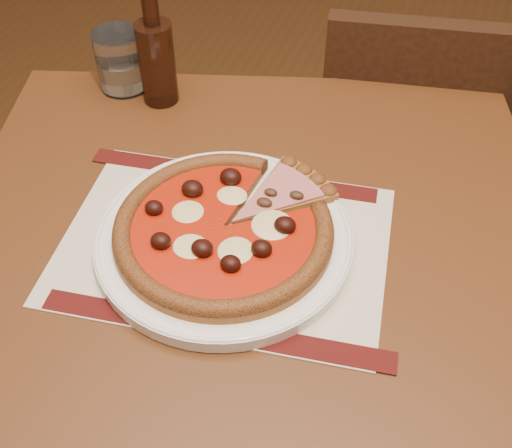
{
  "coord_description": "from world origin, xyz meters",
  "views": [
    {
      "loc": [
        0.46,
        -0.42,
        1.36
      ],
      "look_at": [
        0.26,
        0.11,
        0.78
      ],
      "focal_mm": 45.0,
      "sensor_mm": 36.0,
      "label": 1
    }
  ],
  "objects": [
    {
      "name": "table",
      "position": [
        0.26,
        0.09,
        0.65
      ],
      "size": [
        1.0,
        1.0,
        0.75
      ],
      "rotation": [
        0.0,
        0.0,
        0.3
      ],
      "color": "#572D14",
      "rests_on": "ground"
    },
    {
      "name": "chair_far",
      "position": [
        0.42,
        0.66,
        0.49
      ],
      "size": [
        0.47,
        0.47,
        0.86
      ],
      "rotation": [
        0.0,
        0.0,
        3.32
      ],
      "color": "black",
      "rests_on": "ground"
    },
    {
      "name": "placemat",
      "position": [
        0.23,
        0.09,
        0.75
      ],
      "size": [
        0.45,
        0.35,
        0.0
      ],
      "primitive_type": "cube",
      "rotation": [
        0.0,
        0.0,
        0.13
      ],
      "color": "beige",
      "rests_on": "table"
    },
    {
      "name": "plate",
      "position": [
        0.23,
        0.09,
        0.76
      ],
      "size": [
        0.33,
        0.33,
        0.02
      ],
      "primitive_type": "cylinder",
      "color": "white",
      "rests_on": "placemat"
    },
    {
      "name": "pizza",
      "position": [
        0.23,
        0.08,
        0.78
      ],
      "size": [
        0.28,
        0.28,
        0.04
      ],
      "color": "#935A23",
      "rests_on": "plate"
    },
    {
      "name": "ham_slice",
      "position": [
        0.29,
        0.17,
        0.78
      ],
      "size": [
        0.12,
        0.15,
        0.02
      ],
      "rotation": [
        0.0,
        0.0,
        1.07
      ],
      "color": "#935A23",
      "rests_on": "plate"
    },
    {
      "name": "water_glass",
      "position": [
        -0.06,
        0.36,
        0.8
      ],
      "size": [
        0.1,
        0.1,
        0.1
      ],
      "primitive_type": "cylinder",
      "rotation": [
        0.0,
        0.0,
        0.3
      ],
      "color": "white",
      "rests_on": "table"
    },
    {
      "name": "bottle",
      "position": [
        0.01,
        0.35,
        0.83
      ],
      "size": [
        0.06,
        0.06,
        0.19
      ],
      "color": "#35180D",
      "rests_on": "table"
    }
  ]
}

